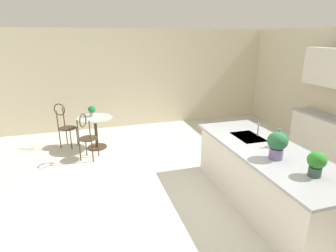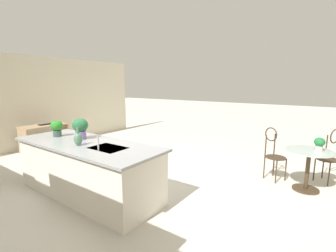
# 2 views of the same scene
# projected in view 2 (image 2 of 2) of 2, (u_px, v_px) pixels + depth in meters

# --- Properties ---
(ground_plane) EXTENTS (40.00, 40.00, 0.00)m
(ground_plane) POSITION_uv_depth(u_px,v_px,m) (135.00, 182.00, 4.67)
(ground_plane) COLOR beige
(wall_right) EXTENTS (0.12, 7.80, 2.70)m
(wall_right) POSITION_uv_depth(u_px,v_px,m) (26.00, 103.00, 6.86)
(wall_right) COLOR beige
(wall_right) RESTS_ON ground
(kitchen_island) EXTENTS (2.80, 1.06, 0.92)m
(kitchen_island) POSITION_uv_depth(u_px,v_px,m) (88.00, 169.00, 4.07)
(kitchen_island) COLOR white
(kitchen_island) RESTS_ON ground
(bistro_table) EXTENTS (0.80, 0.80, 0.74)m
(bistro_table) POSITION_uv_depth(u_px,v_px,m) (308.00, 166.00, 4.23)
(bistro_table) COLOR #3D2D1E
(bistro_table) RESTS_ON ground
(chair_near_window) EXTENTS (0.51, 0.52, 1.04)m
(chair_near_window) POSITION_uv_depth(u_px,v_px,m) (330.00, 153.00, 4.59)
(chair_near_window) COLOR #3D2D1E
(chair_near_window) RESTS_ON ground
(chair_by_island) EXTENTS (0.52, 0.51, 1.04)m
(chair_by_island) POSITION_uv_depth(u_px,v_px,m) (274.00, 151.00, 4.73)
(chair_by_island) COLOR #3D2D1E
(chair_by_island) RESTS_ON ground
(sink_faucet) EXTENTS (0.02, 0.02, 0.22)m
(sink_faucet) POSITION_uv_depth(u_px,v_px,m) (98.00, 143.00, 3.52)
(sink_faucet) COLOR #B2B5BA
(sink_faucet) RESTS_ON kitchen_island
(writing_desk) EXTENTS (0.60, 1.20, 0.74)m
(writing_desk) POSITION_uv_depth(u_px,v_px,m) (44.00, 133.00, 6.78)
(writing_desk) COLOR tan
(writing_desk) RESTS_ON ground
(keyboard) EXTENTS (0.16, 0.44, 0.03)m
(keyboard) POSITION_uv_depth(u_px,v_px,m) (47.00, 124.00, 6.83)
(keyboard) COLOR black
(keyboard) RESTS_ON writing_desk
(potted_plant_on_table) EXTENTS (0.17, 0.17, 0.24)m
(potted_plant_on_table) POSITION_uv_depth(u_px,v_px,m) (319.00, 143.00, 4.12)
(potted_plant_on_table) COLOR beige
(potted_plant_on_table) RESTS_ON bistro_table
(potted_plant_counter_far) EXTENTS (0.22, 0.22, 0.31)m
(potted_plant_counter_far) POSITION_uv_depth(u_px,v_px,m) (57.00, 127.00, 4.44)
(potted_plant_counter_far) COLOR #385147
(potted_plant_counter_far) RESTS_ON kitchen_island
(potted_plant_counter_near) EXTENTS (0.27, 0.27, 0.38)m
(potted_plant_counter_near) POSITION_uv_depth(u_px,v_px,m) (80.00, 127.00, 4.22)
(potted_plant_counter_near) COLOR #7A669E
(potted_plant_counter_near) RESTS_ON kitchen_island
(vase_on_counter) EXTENTS (0.13, 0.13, 0.29)m
(vase_on_counter) POSITION_uv_depth(u_px,v_px,m) (78.00, 139.00, 3.80)
(vase_on_counter) COLOR #4C7A5B
(vase_on_counter) RESTS_ON kitchen_island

